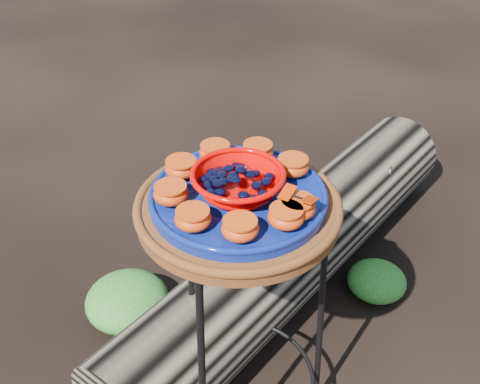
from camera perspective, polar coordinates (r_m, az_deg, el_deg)
plant_stand at (r=1.52m, az=-0.15°, el=-12.73°), size 0.44×0.44×0.70m
terracotta_saucer at (r=1.26m, az=-0.18°, el=-1.67°), size 0.43×0.43×0.03m
cobalt_plate at (r=1.25m, az=-0.18°, el=-0.60°), size 0.37×0.37×0.02m
red_bowl at (r=1.22m, az=-0.19°, el=0.82°), size 0.18×0.18×0.05m
glass_gems at (r=1.20m, az=-0.19°, el=2.29°), size 0.14×0.14×0.02m
orange_half_0 at (r=1.17m, az=5.48°, el=-1.50°), size 0.07×0.07×0.04m
orange_half_1 at (r=1.29m, az=5.03°, el=2.46°), size 0.07×0.07×0.04m
orange_half_2 at (r=1.34m, az=1.69°, el=3.85°), size 0.07×0.07×0.04m
orange_half_3 at (r=1.33m, az=-2.36°, el=3.78°), size 0.07×0.07×0.04m
orange_half_4 at (r=1.29m, az=-5.59°, el=2.28°), size 0.07×0.07×0.04m
orange_half_5 at (r=1.21m, az=-6.57°, el=-0.17°), size 0.07×0.07×0.04m
orange_half_6 at (r=1.14m, az=-4.48°, el=-2.54°), size 0.07×0.07×0.04m
orange_half_7 at (r=1.12m, az=0.00°, el=-3.49°), size 0.07×0.07×0.04m
orange_half_8 at (r=1.15m, az=4.38°, el=-2.38°), size 0.07×0.07×0.04m
butterfly at (r=1.16m, az=5.56°, el=-0.43°), size 0.10×0.08×0.02m
driftwood_log at (r=2.03m, az=5.06°, el=-5.47°), size 1.66×0.79×0.30m
foliage_right at (r=2.11m, az=12.85°, el=-8.13°), size 0.20×0.20×0.10m
foliage_back at (r=2.00m, az=-10.67°, el=-10.00°), size 0.27×0.27×0.14m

